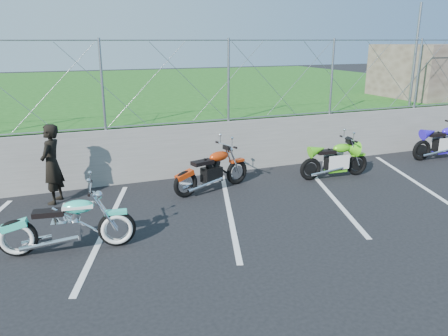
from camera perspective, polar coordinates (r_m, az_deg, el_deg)
name	(u,v)px	position (r m, az deg, el deg)	size (l,w,h in m)	color
ground	(250,229)	(7.91, 3.43, -7.94)	(90.00, 90.00, 0.00)	black
retaining_wall	(191,150)	(10.80, -4.36, 2.39)	(30.00, 0.22, 1.30)	slate
grass_field	(124,100)	(20.42, -12.89, 8.68)	(30.00, 20.00, 1.30)	#1B5216
chain_link_fence	(189,82)	(10.53, -4.56, 11.14)	(28.00, 0.03, 2.00)	gray
sign_pole	(415,56)	(14.65, 23.69, 13.30)	(0.08, 0.08, 3.00)	gray
parking_lines	(282,201)	(9.25, 7.58, -4.36)	(18.29, 4.31, 0.01)	silver
cruiser_turquoise	(69,226)	(7.38, -19.55, -7.20)	(2.11, 0.67, 1.05)	black
naked_orange	(213,172)	(9.72, -1.42, -0.50)	(1.97, 0.79, 1.01)	black
sportbike_green	(335,161)	(10.97, 14.36, 0.87)	(1.86, 0.66, 0.96)	black
sportbike_blue	(443,143)	(13.83, 26.72, 2.89)	(1.98, 0.70, 1.02)	black
person_standing	(52,164)	(9.54, -21.58, 0.46)	(0.60, 0.40, 1.65)	black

